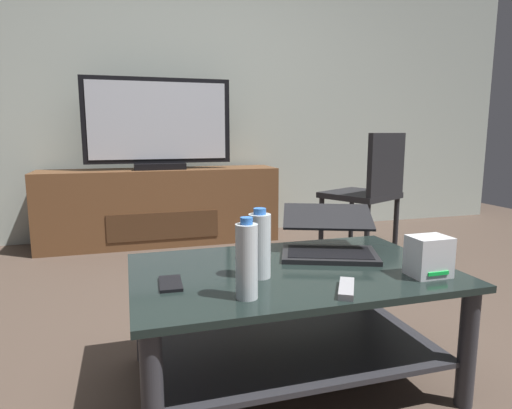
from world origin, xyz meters
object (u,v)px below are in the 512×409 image
object	(u,v)px
coffee_table	(290,304)
soundbar_remote	(244,251)
laptop	(328,238)
router_box	(429,256)
water_bottle_near	(260,245)
media_cabinet	(161,206)
water_bottle_far	(247,260)
cell_phone	(170,283)
television	(158,126)
dining_chair	(370,189)
tv_remote	(346,289)

from	to	relation	value
coffee_table	soundbar_remote	xyz separation A→B (m)	(-0.11, 0.23, 0.14)
laptop	router_box	distance (m)	0.41
laptop	water_bottle_near	size ratio (longest dim) A/B	2.09
media_cabinet	water_bottle_near	xyz separation A→B (m)	(0.15, -2.28, 0.23)
laptop	water_bottle_far	size ratio (longest dim) A/B	2.03
laptop	cell_phone	distance (m)	0.68
soundbar_remote	media_cabinet	bearing A→B (deg)	113.01
router_box	water_bottle_far	bearing A→B (deg)	-178.31
media_cabinet	television	distance (m)	0.65
media_cabinet	water_bottle_near	bearing A→B (deg)	-86.31
media_cabinet	dining_chair	xyz separation A→B (m)	(1.37, -0.94, 0.21)
router_box	media_cabinet	bearing A→B (deg)	105.96
soundbar_remote	laptop	bearing A→B (deg)	4.73
laptop	soundbar_remote	bearing A→B (deg)	166.60
media_cabinet	water_bottle_near	world-z (taller)	water_bottle_near
water_bottle_near	cell_phone	bearing A→B (deg)	178.87
laptop	soundbar_remote	distance (m)	0.34
media_cabinet	water_bottle_near	distance (m)	2.30
tv_remote	cell_phone	bearing A→B (deg)	-172.88
media_cabinet	television	bearing A→B (deg)	-90.00
cell_phone	soundbar_remote	xyz separation A→B (m)	(0.32, 0.28, 0.01)
television	router_box	xyz separation A→B (m)	(0.70, -2.41, -0.46)
laptop	soundbar_remote	size ratio (longest dim) A/B	3.04
water_bottle_near	soundbar_remote	world-z (taller)	water_bottle_near
television	water_bottle_near	world-z (taller)	television
dining_chair	media_cabinet	bearing A→B (deg)	145.40
dining_chair	water_bottle_far	size ratio (longest dim) A/B	3.77
dining_chair	laptop	xyz separation A→B (m)	(-0.87, -1.13, -0.03)
dining_chair	tv_remote	distance (m)	1.85
router_box	soundbar_remote	xyz separation A→B (m)	(-0.53, 0.44, -0.06)
media_cabinet	laptop	xyz separation A→B (m)	(0.50, -2.07, 0.18)
television	cell_phone	size ratio (longest dim) A/B	8.22
laptop	media_cabinet	bearing A→B (deg)	103.55
router_box	soundbar_remote	size ratio (longest dim) A/B	0.85
dining_chair	water_bottle_near	world-z (taller)	dining_chair
laptop	television	bearing A→B (deg)	103.69
television	dining_chair	distance (m)	1.71
router_box	water_bottle_near	size ratio (longest dim) A/B	0.58
media_cabinet	laptop	world-z (taller)	media_cabinet
coffee_table	cell_phone	distance (m)	0.45
tv_remote	media_cabinet	bearing A→B (deg)	128.12
media_cabinet	water_bottle_far	distance (m)	2.46
television	laptop	size ratio (longest dim) A/B	2.36
media_cabinet	cell_phone	bearing A→B (deg)	-93.70
router_box	tv_remote	size ratio (longest dim) A/B	0.85
media_cabinet	soundbar_remote	distance (m)	2.01
coffee_table	television	xyz separation A→B (m)	(-0.28, 2.20, 0.66)
dining_chair	water_bottle_near	size ratio (longest dim) A/B	3.87
television	laptop	distance (m)	2.16
television	cell_phone	bearing A→B (deg)	-93.73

